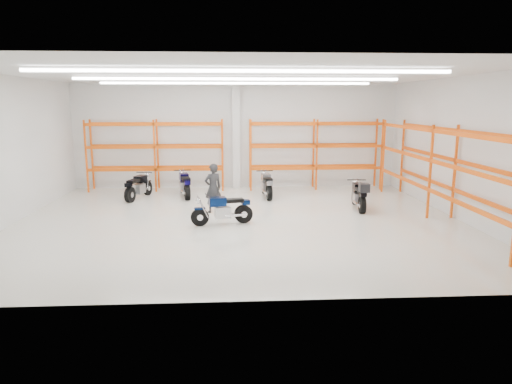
{
  "coord_description": "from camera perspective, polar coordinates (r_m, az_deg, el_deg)",
  "views": [
    {
      "loc": [
        -0.27,
        -14.0,
        3.64
      ],
      "look_at": [
        0.56,
        0.5,
        0.83
      ],
      "focal_mm": 32.0,
      "sensor_mm": 36.0,
      "label": 1
    }
  ],
  "objects": [
    {
      "name": "structural_column",
      "position": [
        19.87,
        -2.49,
        6.95
      ],
      "size": [
        0.32,
        0.32,
        4.5
      ],
      "primitive_type": "cube",
      "color": "white",
      "rests_on": "ground"
    },
    {
      "name": "pallet_racking_back_left",
      "position": [
        19.82,
        -12.39,
        5.35
      ],
      "size": [
        5.67,
        0.87,
        3.0
      ],
      "color": "#F15800",
      "rests_on": "ground"
    },
    {
      "name": "motorcycle_back_c",
      "position": [
        17.98,
        1.35,
        0.79
      ],
      "size": [
        0.67,
        2.03,
        0.99
      ],
      "color": "black",
      "rests_on": "ground"
    },
    {
      "name": "motorcycle_back_a",
      "position": [
        18.19,
        -14.56,
        0.55
      ],
      "size": [
        0.88,
        1.95,
        0.98
      ],
      "color": "black",
      "rests_on": "ground"
    },
    {
      "name": "motorcycle_main",
      "position": [
        13.98,
        -3.92,
        -2.28
      ],
      "size": [
        1.9,
        0.71,
        0.94
      ],
      "color": "black",
      "rests_on": "ground"
    },
    {
      "name": "motorcycle_back_b",
      "position": [
        18.25,
        -8.9,
        0.84
      ],
      "size": [
        0.77,
        2.03,
        1.01
      ],
      "color": "black",
      "rests_on": "ground"
    },
    {
      "name": "pallet_racking_back_right",
      "position": [
        19.91,
        7.41,
        5.54
      ],
      "size": [
        5.67,
        0.87,
        3.0
      ],
      "color": "#F15800",
      "rests_on": "ground"
    },
    {
      "name": "pallet_racking_side",
      "position": [
        15.65,
        22.36,
        3.44
      ],
      "size": [
        0.87,
        9.07,
        3.0
      ],
      "color": "#F15800",
      "rests_on": "ground"
    },
    {
      "name": "room_shell",
      "position": [
        14.03,
        -2.19,
        9.5
      ],
      "size": [
        14.02,
        12.02,
        4.51
      ],
      "color": "silver",
      "rests_on": "ground"
    },
    {
      "name": "standing_man",
      "position": [
        15.5,
        -5.39,
        0.49
      ],
      "size": [
        0.72,
        0.63,
        1.67
      ],
      "primitive_type": "imported",
      "rotation": [
        0.0,
        0.0,
        3.62
      ],
      "color": "black",
      "rests_on": "ground"
    },
    {
      "name": "motorcycle_back_d",
      "position": [
        16.21,
        12.8,
        -0.45
      ],
      "size": [
        0.66,
        2.07,
        1.06
      ],
      "color": "black",
      "rests_on": "ground"
    },
    {
      "name": "ground",
      "position": [
        14.47,
        -2.09,
        -3.61
      ],
      "size": [
        14.0,
        14.0,
        0.0
      ],
      "primitive_type": "plane",
      "color": "beige",
      "rests_on": "ground"
    }
  ]
}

